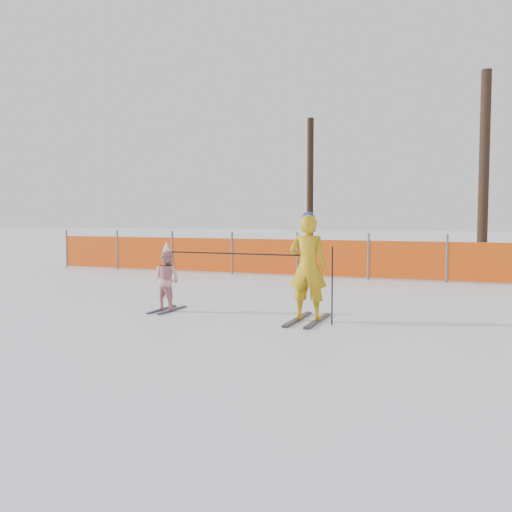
{
  "coord_description": "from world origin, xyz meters",
  "views": [
    {
      "loc": [
        3.65,
        -8.83,
        1.7
      ],
      "look_at": [
        0.0,
        0.5,
        1.0
      ],
      "focal_mm": 40.0,
      "sensor_mm": 36.0,
      "label": 1
    }
  ],
  "objects": [
    {
      "name": "ski_poles",
      "position": [
        0.37,
        -0.05,
        0.91
      ],
      "size": [
        3.0,
        0.3,
        1.23
      ],
      "color": "black",
      "rests_on": "ground"
    },
    {
      "name": "child",
      "position": [
        -1.56,
        0.07,
        0.57
      ],
      "size": [
        0.57,
        0.95,
        1.24
      ],
      "color": "black",
      "rests_on": "ground"
    },
    {
      "name": "adult",
      "position": [
        1.1,
        -0.01,
        0.88
      ],
      "size": [
        0.62,
        1.37,
        1.77
      ],
      "color": "black",
      "rests_on": "ground"
    },
    {
      "name": "safety_fence",
      "position": [
        -1.93,
        6.46,
        0.56
      ],
      "size": [
        14.38,
        0.06,
        1.25
      ],
      "color": "#595960",
      "rests_on": "ground"
    },
    {
      "name": "tree_trunks",
      "position": [
        3.13,
        9.98,
        2.78
      ],
      "size": [
        7.33,
        1.46,
        5.99
      ],
      "color": "#312116",
      "rests_on": "ground"
    },
    {
      "name": "ground",
      "position": [
        0.0,
        0.0,
        0.0
      ],
      "size": [
        120.0,
        120.0,
        0.0
      ],
      "primitive_type": "plane",
      "color": "white",
      "rests_on": "ground"
    }
  ]
}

